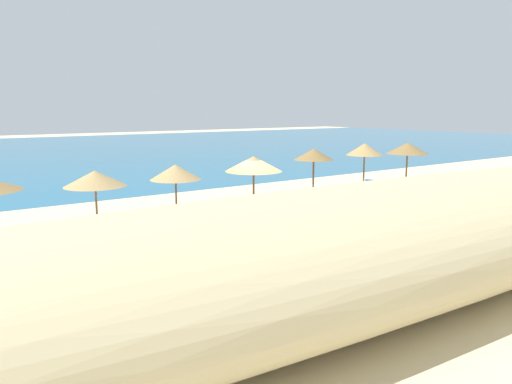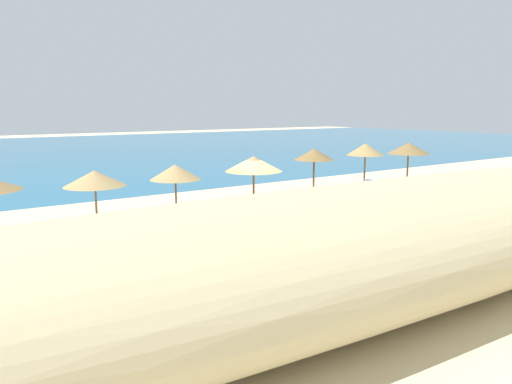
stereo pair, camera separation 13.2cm
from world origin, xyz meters
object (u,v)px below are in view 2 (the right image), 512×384
object	(u,v)px
lounge_chair_2	(440,186)
beach_ball	(307,214)
beach_umbrella_3	(254,164)
beach_umbrella_4	(314,154)
lounge_chair_0	(368,191)
beach_umbrella_2	(175,172)
beach_umbrella_5	(365,149)
cooler_box	(417,201)
lounge_chair_1	(203,219)
beach_umbrella_6	(409,148)
beach_umbrella_1	(95,178)

from	to	relation	value
lounge_chair_2	beach_ball	distance (m)	10.24
beach_umbrella_3	beach_ball	world-z (taller)	beach_umbrella_3
beach_umbrella_4	lounge_chair_2	size ratio (longest dim) A/B	1.74
lounge_chair_0	beach_umbrella_3	bearing A→B (deg)	70.02
beach_umbrella_2	beach_umbrella_4	distance (m)	7.40
lounge_chair_0	beach_umbrella_2	bearing A→B (deg)	68.59
beach_umbrella_2	beach_umbrella_4	world-z (taller)	beach_umbrella_4
beach_umbrella_4	beach_umbrella_5	size ratio (longest dim) A/B	0.97
lounge_chair_0	lounge_chair_2	xyz separation A→B (m)	(4.69, -1.11, -0.06)
beach_umbrella_5	beach_umbrella_2	bearing A→B (deg)	-179.65
beach_umbrella_3	beach_umbrella_4	size ratio (longest dim) A/B	0.95
lounge_chair_0	cooler_box	size ratio (longest dim) A/B	2.82
beach_umbrella_2	lounge_chair_0	distance (m)	11.08
beach_umbrella_3	lounge_chair_1	world-z (taller)	beach_umbrella_3
lounge_chair_2	beach_ball	xyz separation A→B (m)	(-10.23, -0.35, -0.24)
beach_umbrella_3	lounge_chair_1	distance (m)	3.80
lounge_chair_1	beach_umbrella_6	bearing A→B (deg)	-60.68
beach_umbrella_3	beach_umbrella_2	bearing A→B (deg)	174.46
beach_umbrella_1	beach_ball	distance (m)	9.09
beach_umbrella_3	cooler_box	xyz separation A→B (m)	(8.04, -2.68, -2.12)
beach_umbrella_3	beach_umbrella_5	xyz separation A→B (m)	(7.59, 0.42, 0.25)
beach_umbrella_2	lounge_chair_0	xyz separation A→B (m)	(10.93, -0.51, -1.75)
beach_umbrella_4	beach_umbrella_5	distance (m)	3.82
beach_ball	beach_umbrella_1	bearing A→B (deg)	166.86
beach_umbrella_2	beach_umbrella_6	distance (m)	14.56
beach_umbrella_3	beach_umbrella_6	xyz separation A→B (m)	(10.93, 0.21, 0.16)
beach_ball	lounge_chair_1	bearing A→B (deg)	173.13
cooler_box	beach_umbrella_1	bearing A→B (deg)	168.34
beach_umbrella_4	beach_umbrella_2	bearing A→B (deg)	179.16
beach_umbrella_1	lounge_chair_2	world-z (taller)	beach_umbrella_1
beach_umbrella_1	beach_umbrella_4	size ratio (longest dim) A/B	0.89
beach_umbrella_3	cooler_box	size ratio (longest dim) A/B	5.04
beach_umbrella_6	cooler_box	size ratio (longest dim) A/B	5.32
lounge_chair_2	cooler_box	xyz separation A→B (m)	(-3.96, -1.41, -0.18)
beach_umbrella_6	cooler_box	bearing A→B (deg)	-135.06
beach_umbrella_1	cooler_box	bearing A→B (deg)	-11.66
cooler_box	lounge_chair_1	bearing A→B (deg)	171.59
beach_umbrella_6	lounge_chair_2	bearing A→B (deg)	-54.26
beach_umbrella_1	lounge_chair_1	world-z (taller)	beach_umbrella_1
lounge_chair_0	beach_ball	bearing A→B (deg)	86.08
beach_umbrella_1	cooler_box	world-z (taller)	beach_umbrella_1
beach_umbrella_4	lounge_chair_2	bearing A→B (deg)	-10.44
beach_umbrella_1	beach_umbrella_5	distance (m)	14.45
beach_umbrella_3	cooler_box	distance (m)	8.73
beach_umbrella_5	lounge_chair_2	world-z (taller)	beach_umbrella_5
cooler_box	beach_umbrella_3	bearing A→B (deg)	161.53
beach_umbrella_3	lounge_chair_1	xyz separation A→B (m)	(-3.14, -1.03, -1.87)
beach_umbrella_1	beach_umbrella_3	size ratio (longest dim) A/B	0.93
beach_umbrella_2	beach_umbrella_3	world-z (taller)	beach_umbrella_3
beach_umbrella_4	lounge_chair_2	xyz separation A→B (m)	(8.23, -1.52, -2.14)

